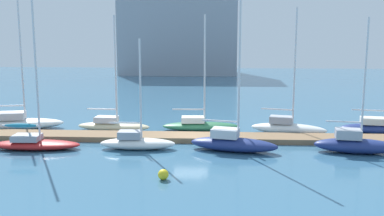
{
  "coord_description": "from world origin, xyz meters",
  "views": [
    {
      "loc": [
        1.9,
        -31.93,
        8.01
      ],
      "look_at": [
        0.0,
        2.0,
        2.0
      ],
      "focal_mm": 42.49,
      "sensor_mm": 36.0,
      "label": 1
    }
  ],
  "objects_px": {
    "sailboat_1": "(34,142)",
    "mooring_buoy_yellow": "(163,175)",
    "sailboat_4": "(200,124)",
    "sailboat_6": "(288,127)",
    "sailboat_2": "(113,124)",
    "sailboat_8": "(380,127)",
    "sailboat_0": "(20,122)",
    "sailboat_5": "(233,142)",
    "sailboat_7": "(355,143)",
    "harbor_building_distant": "(178,31)",
    "sailboat_3": "(137,142)"
  },
  "relations": [
    {
      "from": "sailboat_1",
      "to": "mooring_buoy_yellow",
      "type": "bearing_deg",
      "value": -33.39
    },
    {
      "from": "sailboat_4",
      "to": "sailboat_6",
      "type": "distance_m",
      "value": 6.83
    },
    {
      "from": "sailboat_2",
      "to": "sailboat_8",
      "type": "distance_m",
      "value": 20.69
    },
    {
      "from": "sailboat_0",
      "to": "sailboat_5",
      "type": "height_order",
      "value": "sailboat_0"
    },
    {
      "from": "sailboat_7",
      "to": "harbor_building_distant",
      "type": "height_order",
      "value": "harbor_building_distant"
    },
    {
      "from": "sailboat_2",
      "to": "sailboat_6",
      "type": "bearing_deg",
      "value": 2.3
    },
    {
      "from": "sailboat_0",
      "to": "sailboat_4",
      "type": "xyz_separation_m",
      "value": [
        14.38,
        0.38,
        -0.11
      ]
    },
    {
      "from": "sailboat_0",
      "to": "sailboat_6",
      "type": "relative_size",
      "value": 1.12
    },
    {
      "from": "sailboat_8",
      "to": "harbor_building_distant",
      "type": "distance_m",
      "value": 49.77
    },
    {
      "from": "harbor_building_distant",
      "to": "sailboat_1",
      "type": "bearing_deg",
      "value": -95.93
    },
    {
      "from": "sailboat_0",
      "to": "sailboat_6",
      "type": "xyz_separation_m",
      "value": [
        21.15,
        -0.5,
        -0.01
      ]
    },
    {
      "from": "sailboat_3",
      "to": "sailboat_5",
      "type": "height_order",
      "value": "sailboat_5"
    },
    {
      "from": "sailboat_1",
      "to": "sailboat_5",
      "type": "bearing_deg",
      "value": -0.76
    },
    {
      "from": "sailboat_0",
      "to": "sailboat_8",
      "type": "relative_size",
      "value": 1.07
    },
    {
      "from": "sailboat_1",
      "to": "sailboat_5",
      "type": "relative_size",
      "value": 1.01
    },
    {
      "from": "mooring_buoy_yellow",
      "to": "sailboat_3",
      "type": "bearing_deg",
      "value": 112.25
    },
    {
      "from": "sailboat_8",
      "to": "sailboat_6",
      "type": "bearing_deg",
      "value": -167.01
    },
    {
      "from": "sailboat_3",
      "to": "sailboat_0",
      "type": "bearing_deg",
      "value": 151.14
    },
    {
      "from": "mooring_buoy_yellow",
      "to": "sailboat_0",
      "type": "bearing_deg",
      "value": 137.99
    },
    {
      "from": "sailboat_1",
      "to": "harbor_building_distant",
      "type": "bearing_deg",
      "value": 82.3
    },
    {
      "from": "sailboat_4",
      "to": "sailboat_8",
      "type": "xyz_separation_m",
      "value": [
        13.83,
        -0.34,
        0.06
      ]
    },
    {
      "from": "harbor_building_distant",
      "to": "sailboat_3",
      "type": "bearing_deg",
      "value": -88.29
    },
    {
      "from": "sailboat_0",
      "to": "sailboat_2",
      "type": "height_order",
      "value": "sailboat_0"
    },
    {
      "from": "sailboat_0",
      "to": "sailboat_6",
      "type": "bearing_deg",
      "value": -13.7
    },
    {
      "from": "mooring_buoy_yellow",
      "to": "sailboat_7",
      "type": "bearing_deg",
      "value": 26.84
    },
    {
      "from": "sailboat_0",
      "to": "sailboat_3",
      "type": "height_order",
      "value": "sailboat_0"
    },
    {
      "from": "sailboat_2",
      "to": "sailboat_1",
      "type": "bearing_deg",
      "value": -120.47
    },
    {
      "from": "sailboat_3",
      "to": "sailboat_7",
      "type": "relative_size",
      "value": 0.85
    },
    {
      "from": "sailboat_2",
      "to": "sailboat_3",
      "type": "xyz_separation_m",
      "value": [
        2.87,
        -5.4,
        0.01
      ]
    },
    {
      "from": "sailboat_6",
      "to": "harbor_building_distant",
      "type": "distance_m",
      "value": 47.98
    },
    {
      "from": "sailboat_7",
      "to": "sailboat_2",
      "type": "bearing_deg",
      "value": 170.19
    },
    {
      "from": "sailboat_2",
      "to": "sailboat_5",
      "type": "bearing_deg",
      "value": -26.9
    },
    {
      "from": "sailboat_1",
      "to": "sailboat_6",
      "type": "xyz_separation_m",
      "value": [
        17.59,
        5.37,
        0.08
      ]
    },
    {
      "from": "sailboat_0",
      "to": "sailboat_7",
      "type": "xyz_separation_m",
      "value": [
        24.7,
        -5.65,
        0.04
      ]
    },
    {
      "from": "sailboat_3",
      "to": "sailboat_5",
      "type": "bearing_deg",
      "value": -2.29
    },
    {
      "from": "mooring_buoy_yellow",
      "to": "sailboat_5",
      "type": "bearing_deg",
      "value": 57.02
    },
    {
      "from": "harbor_building_distant",
      "to": "sailboat_8",
      "type": "bearing_deg",
      "value": -66.9
    },
    {
      "from": "sailboat_6",
      "to": "sailboat_3",
      "type": "bearing_deg",
      "value": -141.35
    },
    {
      "from": "sailboat_2",
      "to": "harbor_building_distant",
      "type": "bearing_deg",
      "value": 92.31
    },
    {
      "from": "sailboat_2",
      "to": "sailboat_5",
      "type": "xyz_separation_m",
      "value": [
        9.26,
        -5.55,
        0.13
      ]
    },
    {
      "from": "sailboat_5",
      "to": "mooring_buoy_yellow",
      "type": "height_order",
      "value": "sailboat_5"
    },
    {
      "from": "sailboat_5",
      "to": "harbor_building_distant",
      "type": "xyz_separation_m",
      "value": [
        -7.91,
        51.01,
        6.84
      ]
    },
    {
      "from": "sailboat_4",
      "to": "harbor_building_distant",
      "type": "height_order",
      "value": "harbor_building_distant"
    },
    {
      "from": "sailboat_8",
      "to": "harbor_building_distant",
      "type": "relative_size",
      "value": 0.49
    },
    {
      "from": "sailboat_1",
      "to": "harbor_building_distant",
      "type": "xyz_separation_m",
      "value": [
        5.32,
        51.24,
        6.96
      ]
    },
    {
      "from": "sailboat_3",
      "to": "sailboat_8",
      "type": "height_order",
      "value": "sailboat_8"
    },
    {
      "from": "sailboat_5",
      "to": "sailboat_6",
      "type": "distance_m",
      "value": 6.74
    },
    {
      "from": "sailboat_2",
      "to": "harbor_building_distant",
      "type": "xyz_separation_m",
      "value": [
        1.35,
        45.46,
        6.97
      ]
    },
    {
      "from": "sailboat_3",
      "to": "sailboat_8",
      "type": "distance_m",
      "value": 18.66
    },
    {
      "from": "sailboat_0",
      "to": "sailboat_6",
      "type": "height_order",
      "value": "sailboat_0"
    }
  ]
}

